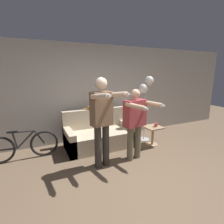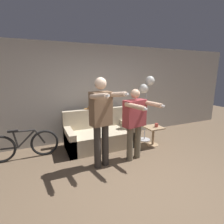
% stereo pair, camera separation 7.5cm
% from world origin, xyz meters
% --- Properties ---
extents(ground_plane, '(16.00, 16.00, 0.00)m').
position_xyz_m(ground_plane, '(0.00, 0.00, 0.00)').
color(ground_plane, brown).
extents(wall_back, '(10.00, 0.05, 2.60)m').
position_xyz_m(wall_back, '(0.00, 2.56, 1.30)').
color(wall_back, '#B7B2A8').
rests_on(wall_back, ground_plane).
extents(couch, '(1.72, 0.89, 0.91)m').
position_xyz_m(couch, '(-0.01, 1.93, 0.28)').
color(couch, beige).
rests_on(couch, ground_plane).
extents(person_left, '(0.57, 0.74, 1.78)m').
position_xyz_m(person_left, '(-0.32, 0.96, 1.03)').
color(person_left, '#38332D').
rests_on(person_left, ground_plane).
extents(person_right, '(0.64, 0.75, 1.54)m').
position_xyz_m(person_right, '(0.43, 0.96, 0.89)').
color(person_right, '#6B604C').
rests_on(person_right, ground_plane).
extents(cat, '(0.48, 0.13, 0.17)m').
position_xyz_m(cat, '(-0.02, 2.26, 0.99)').
color(cat, tan).
rests_on(cat, couch).
extents(floor_lamp, '(0.43, 0.32, 1.77)m').
position_xyz_m(floor_lamp, '(1.28, 1.80, 1.42)').
color(floor_lamp, '#B2B2B7').
rests_on(floor_lamp, ground_plane).
extents(side_table, '(0.43, 0.43, 0.50)m').
position_xyz_m(side_table, '(1.27, 1.41, 0.36)').
color(side_table, '#A38460').
rests_on(side_table, ground_plane).
extents(cup, '(0.09, 0.09, 0.09)m').
position_xyz_m(cup, '(1.33, 1.38, 0.55)').
color(cup, '#B7473D').
rests_on(cup, side_table).
extents(bicycle, '(1.47, 0.07, 0.69)m').
position_xyz_m(bicycle, '(-1.78, 1.95, 0.32)').
color(bicycle, black).
rests_on(bicycle, ground_plane).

